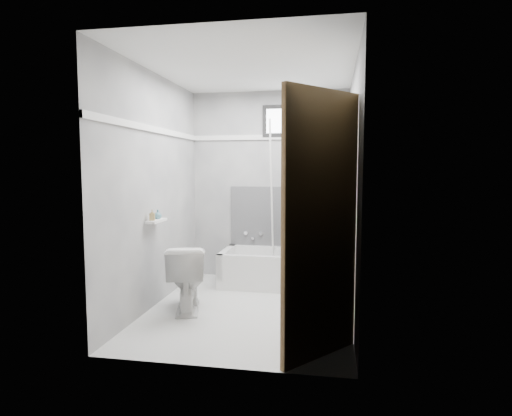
% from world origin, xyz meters
% --- Properties ---
extents(floor, '(2.60, 2.60, 0.00)m').
position_xyz_m(floor, '(0.00, 0.00, 0.00)').
color(floor, white).
rests_on(floor, ground).
extents(ceiling, '(2.60, 2.60, 0.00)m').
position_xyz_m(ceiling, '(0.00, 0.00, 2.40)').
color(ceiling, silver).
rests_on(ceiling, floor).
extents(wall_back, '(2.00, 0.02, 2.40)m').
position_xyz_m(wall_back, '(0.00, 1.30, 1.20)').
color(wall_back, slate).
rests_on(wall_back, floor).
extents(wall_front, '(2.00, 0.02, 2.40)m').
position_xyz_m(wall_front, '(0.00, -1.30, 1.20)').
color(wall_front, slate).
rests_on(wall_front, floor).
extents(wall_left, '(0.02, 2.60, 2.40)m').
position_xyz_m(wall_left, '(-1.00, 0.00, 1.20)').
color(wall_left, slate).
rests_on(wall_left, floor).
extents(wall_right, '(0.02, 2.60, 2.40)m').
position_xyz_m(wall_right, '(1.00, 0.00, 1.20)').
color(wall_right, slate).
rests_on(wall_right, floor).
extents(bathtub, '(1.50, 0.70, 0.42)m').
position_xyz_m(bathtub, '(0.23, 0.93, 0.21)').
color(bathtub, white).
rests_on(bathtub, floor).
extents(office_chair, '(0.73, 0.73, 1.12)m').
position_xyz_m(office_chair, '(0.63, 0.96, 0.68)').
color(office_chair, slate).
rests_on(office_chair, bathtub).
extents(toilet, '(0.54, 0.75, 0.66)m').
position_xyz_m(toilet, '(-0.62, -0.13, 0.33)').
color(toilet, white).
rests_on(toilet, floor).
extents(door, '(0.78, 0.78, 2.00)m').
position_xyz_m(door, '(0.98, -1.28, 1.00)').
color(door, brown).
rests_on(door, floor).
extents(window, '(0.66, 0.04, 0.40)m').
position_xyz_m(window, '(0.25, 1.29, 2.02)').
color(window, black).
rests_on(window, wall_back).
extents(backerboard, '(1.50, 0.02, 0.78)m').
position_xyz_m(backerboard, '(0.25, 1.29, 0.80)').
color(backerboard, '#4C4C4F').
rests_on(backerboard, wall_back).
extents(trim_back, '(2.00, 0.02, 0.06)m').
position_xyz_m(trim_back, '(0.00, 1.29, 1.82)').
color(trim_back, white).
rests_on(trim_back, wall_back).
extents(trim_left, '(0.02, 2.60, 0.06)m').
position_xyz_m(trim_left, '(-0.99, 0.00, 1.82)').
color(trim_left, white).
rests_on(trim_left, wall_left).
extents(pole, '(0.02, 0.40, 1.92)m').
position_xyz_m(pole, '(0.07, 1.06, 1.05)').
color(pole, white).
rests_on(pole, bathtub).
extents(shelf, '(0.10, 0.32, 0.02)m').
position_xyz_m(shelf, '(-0.93, -0.13, 0.90)').
color(shelf, white).
rests_on(shelf, wall_left).
extents(soap_bottle_a, '(0.06, 0.06, 0.11)m').
position_xyz_m(soap_bottle_a, '(-0.94, -0.21, 0.97)').
color(soap_bottle_a, '#9D874E').
rests_on(soap_bottle_a, shelf).
extents(soap_bottle_b, '(0.10, 0.10, 0.10)m').
position_xyz_m(soap_bottle_b, '(-0.94, -0.07, 0.96)').
color(soap_bottle_b, teal).
rests_on(soap_bottle_b, shelf).
extents(faucet, '(0.26, 0.10, 0.16)m').
position_xyz_m(faucet, '(-0.20, 1.27, 0.55)').
color(faucet, silver).
rests_on(faucet, wall_back).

